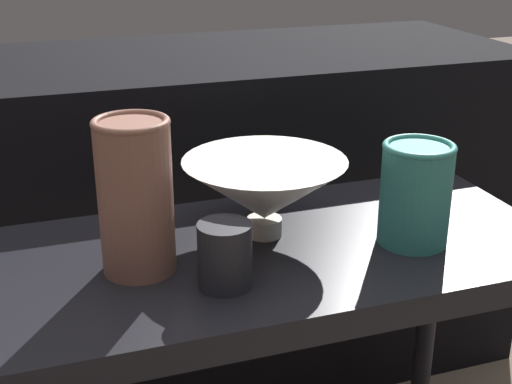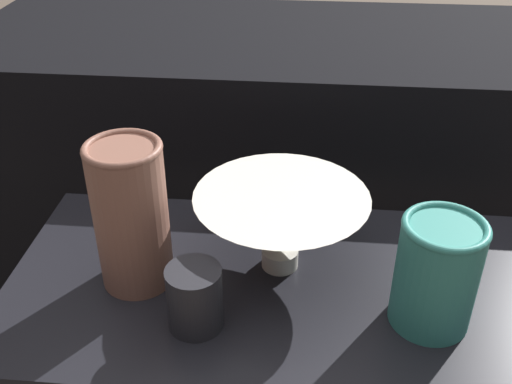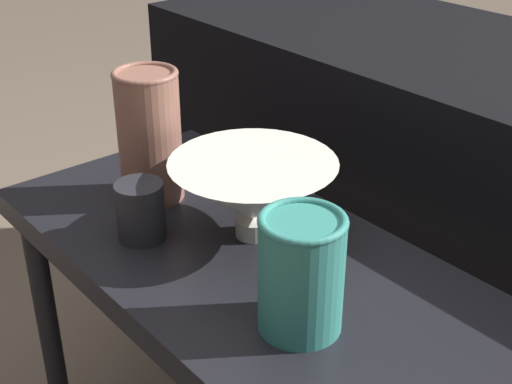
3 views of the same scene
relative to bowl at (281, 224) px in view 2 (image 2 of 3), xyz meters
name	(u,v)px [view 2 (image 2 of 3)]	position (x,y,z in m)	size (l,w,h in m)	color
table	(291,321)	(0.02, -0.04, -0.14)	(0.76, 0.38, 0.53)	black
couch_backdrop	(300,187)	(0.02, 0.50, -0.25)	(1.35, 0.50, 0.70)	black
bowl	(281,224)	(0.00, 0.00, 0.00)	(0.23, 0.23, 0.11)	silver
vase_textured_left	(131,214)	(-0.19, -0.04, 0.03)	(0.10, 0.10, 0.20)	brown
vase_colorful_right	(437,272)	(0.19, -0.09, 0.01)	(0.10, 0.10, 0.14)	teal
cup	(195,298)	(-0.09, -0.12, -0.03)	(0.07, 0.07, 0.08)	#232328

